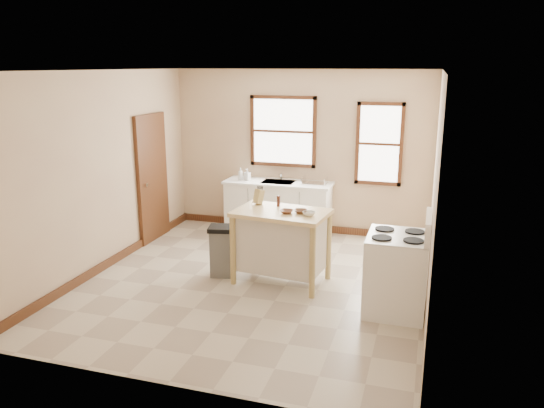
# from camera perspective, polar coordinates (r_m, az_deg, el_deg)

# --- Properties ---
(floor) EXTENTS (5.00, 5.00, 0.00)m
(floor) POSITION_cam_1_polar(r_m,az_deg,el_deg) (7.29, -1.95, -8.40)
(floor) COLOR beige
(floor) RESTS_ON ground
(ceiling) EXTENTS (5.00, 5.00, 0.00)m
(ceiling) POSITION_cam_1_polar(r_m,az_deg,el_deg) (6.70, -2.16, 14.18)
(ceiling) COLOR white
(ceiling) RESTS_ON ground
(wall_back) EXTENTS (4.50, 0.04, 2.80)m
(wall_back) POSITION_cam_1_polar(r_m,az_deg,el_deg) (9.22, 3.01, 5.59)
(wall_back) COLOR #CCB086
(wall_back) RESTS_ON ground
(wall_left) EXTENTS (0.04, 5.00, 2.80)m
(wall_left) POSITION_cam_1_polar(r_m,az_deg,el_deg) (7.87, -17.76, 3.32)
(wall_left) COLOR #CCB086
(wall_left) RESTS_ON ground
(wall_right) EXTENTS (0.04, 5.00, 2.80)m
(wall_right) POSITION_cam_1_polar(r_m,az_deg,el_deg) (6.51, 17.05, 1.08)
(wall_right) COLOR #CCB086
(wall_right) RESTS_ON ground
(window_main) EXTENTS (1.17, 0.06, 1.22)m
(window_main) POSITION_cam_1_polar(r_m,az_deg,el_deg) (9.23, 1.19, 7.81)
(window_main) COLOR #3A1A0F
(window_main) RESTS_ON wall_back
(window_side) EXTENTS (0.77, 0.06, 1.37)m
(window_side) POSITION_cam_1_polar(r_m,az_deg,el_deg) (8.95, 11.47, 6.33)
(window_side) COLOR #3A1A0F
(window_side) RESTS_ON wall_back
(door_left) EXTENTS (0.06, 0.90, 2.10)m
(door_left) POSITION_cam_1_polar(r_m,az_deg,el_deg) (9.00, -12.73, 2.75)
(door_left) COLOR #3A1A0F
(door_left) RESTS_ON ground
(baseboard_back) EXTENTS (4.50, 0.04, 0.12)m
(baseboard_back) POSITION_cam_1_polar(r_m,az_deg,el_deg) (9.50, 2.86, -2.44)
(baseboard_back) COLOR #3A1A0F
(baseboard_back) RESTS_ON ground
(baseboard_left) EXTENTS (0.04, 5.00, 0.12)m
(baseboard_left) POSITION_cam_1_polar(r_m,az_deg,el_deg) (8.21, -16.86, -5.88)
(baseboard_left) COLOR #3A1A0F
(baseboard_left) RESTS_ON ground
(sink_counter) EXTENTS (1.86, 0.62, 0.92)m
(sink_counter) POSITION_cam_1_polar(r_m,az_deg,el_deg) (9.21, 0.67, -0.38)
(sink_counter) COLOR white
(sink_counter) RESTS_ON ground
(faucet) EXTENTS (0.03, 0.03, 0.22)m
(faucet) POSITION_cam_1_polar(r_m,az_deg,el_deg) (9.25, 1.00, 3.31)
(faucet) COLOR silver
(faucet) RESTS_ON sink_counter
(soap_bottle_a) EXTENTS (0.10, 0.10, 0.22)m
(soap_bottle_a) POSITION_cam_1_polar(r_m,az_deg,el_deg) (9.23, -3.40, 3.25)
(soap_bottle_a) COLOR #B2B2B2
(soap_bottle_a) RESTS_ON sink_counter
(soap_bottle_b) EXTENTS (0.11, 0.12, 0.20)m
(soap_bottle_b) POSITION_cam_1_polar(r_m,az_deg,el_deg) (9.21, -2.70, 3.19)
(soap_bottle_b) COLOR #B2B2B2
(soap_bottle_b) RESTS_ON sink_counter
(dish_rack) EXTENTS (0.50, 0.45, 0.10)m
(dish_rack) POSITION_cam_1_polar(r_m,az_deg,el_deg) (8.97, 4.63, 2.51)
(dish_rack) COLOR silver
(dish_rack) RESTS_ON sink_counter
(kitchen_island) EXTENTS (1.30, 0.91, 1.00)m
(kitchen_island) POSITION_cam_1_polar(r_m,az_deg,el_deg) (7.15, 1.01, -4.60)
(kitchen_island) COLOR #E6C087
(kitchen_island) RESTS_ON ground
(knife_block) EXTENTS (0.13, 0.13, 0.20)m
(knife_block) POSITION_cam_1_polar(r_m,az_deg,el_deg) (7.31, -1.44, 0.74)
(knife_block) COLOR tan
(knife_block) RESTS_ON kitchen_island
(pepper_grinder) EXTENTS (0.05, 0.05, 0.15)m
(pepper_grinder) POSITION_cam_1_polar(r_m,az_deg,el_deg) (7.20, 0.69, 0.32)
(pepper_grinder) COLOR #401B11
(pepper_grinder) RESTS_ON kitchen_island
(bowl_a) EXTENTS (0.17, 0.17, 0.04)m
(bowl_a) POSITION_cam_1_polar(r_m,az_deg,el_deg) (6.89, 1.60, -0.81)
(bowl_a) COLOR brown
(bowl_a) RESTS_ON kitchen_island
(bowl_b) EXTENTS (0.21, 0.21, 0.04)m
(bowl_b) POSITION_cam_1_polar(r_m,az_deg,el_deg) (6.91, 3.10, -0.79)
(bowl_b) COLOR brown
(bowl_b) RESTS_ON kitchen_island
(bowl_c) EXTENTS (0.21, 0.21, 0.05)m
(bowl_c) POSITION_cam_1_polar(r_m,az_deg,el_deg) (6.79, 3.98, -1.05)
(bowl_c) COLOR silver
(bowl_c) RESTS_ON kitchen_island
(trash_bin) EXTENTS (0.43, 0.38, 0.72)m
(trash_bin) POSITION_cam_1_polar(r_m,az_deg,el_deg) (7.42, -5.31, -5.05)
(trash_bin) COLOR #5D5D5B
(trash_bin) RESTS_ON ground
(gas_stove) EXTENTS (0.76, 0.77, 1.22)m
(gas_stove) POSITION_cam_1_polar(r_m,az_deg,el_deg) (6.43, 13.27, -6.19)
(gas_stove) COLOR white
(gas_stove) RESTS_ON ground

